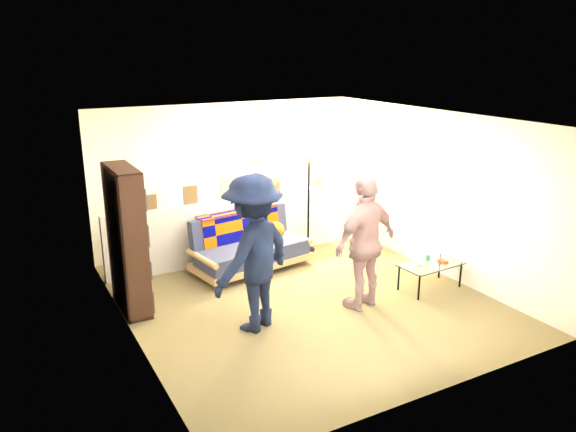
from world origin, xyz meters
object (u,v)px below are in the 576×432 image
Objects in this scene: bookshelf at (127,244)px; coffee_table at (431,265)px; person_right at (366,243)px; floor_lamp at (308,182)px; futon_sofa at (250,246)px; person_left at (253,253)px.

bookshelf is 2.03× the size of coffee_table.
bookshelf is 3.01m from person_right.
floor_lamp is 2.25m from person_right.
futon_sofa is at bearing 135.15° from coffee_table.
person_right is (1.49, -0.16, -0.07)m from person_left.
floor_lamp is at bearing 107.78° from coffee_table.
floor_lamp reaches higher than coffee_table.
bookshelf is 0.99× the size of person_left.
coffee_table is 1.26m from person_right.
futon_sofa is 1.01× the size of bookshelf.
bookshelf is 3.22m from floor_lamp.
person_left is at bearing -133.75° from floor_lamp.
futon_sofa is 1.00× the size of person_left.
coffee_table is 2.43m from floor_lamp.
bookshelf is 4.09m from coffee_table.
person_right is at bearing -179.77° from coffee_table.
person_left is at bearing -18.53° from person_right.
futon_sofa reaches higher than coffee_table.
person_left is (1.17, -1.23, 0.08)m from bookshelf.
floor_lamp is (3.11, 0.79, 0.29)m from bookshelf.
person_left is (-2.63, 0.16, 0.59)m from coffee_table.
bookshelf is at bearing -72.86° from person_left.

